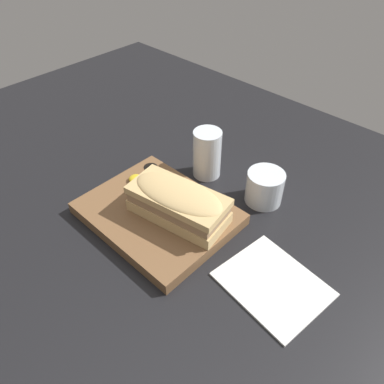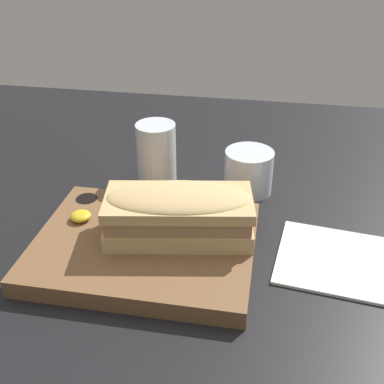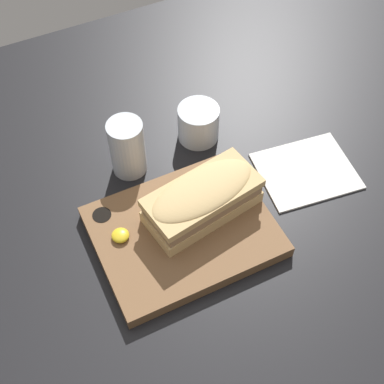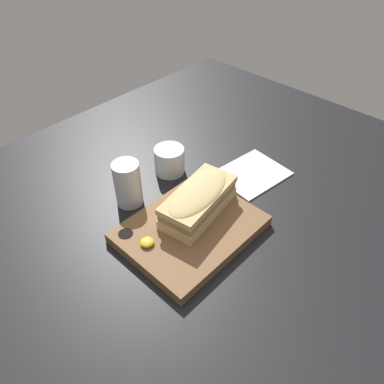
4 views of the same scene
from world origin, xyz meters
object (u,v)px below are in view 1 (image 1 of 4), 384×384
Objects in this scene: sandwich at (178,202)px; napkin at (273,284)px; wine_glass at (264,189)px; serving_board at (158,213)px; water_glass at (207,156)px.

sandwich is 22.42cm from napkin.
wine_glass is (7.84, 17.30, -2.96)cm from sandwich.
sandwich is at bearing -177.58° from napkin.
serving_board is at bearing -174.49° from napkin.
water_glass reaches higher than napkin.
water_glass is 0.60× the size of napkin.
napkin is at bearing -49.97° from wine_glass.
wine_glass is at bearing 130.03° from napkin.
water_glass is 32.39cm from napkin.
napkin is (28.41, -14.85, -4.63)cm from water_glass.
water_glass reaches higher than sandwich.
napkin is (13.77, -16.39, -2.93)cm from wine_glass.
sandwich is 17.21cm from water_glass.
sandwich reaches higher than napkin.
serving_board is 17.89cm from water_glass.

